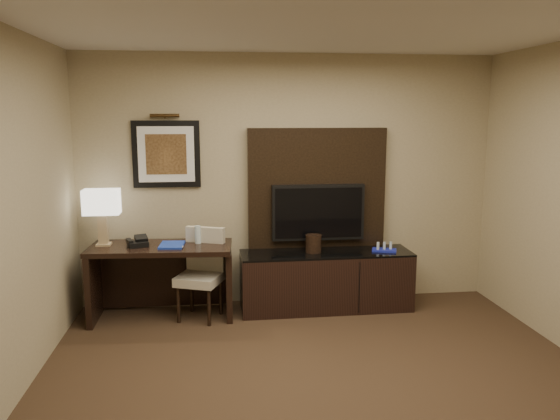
{
  "coord_description": "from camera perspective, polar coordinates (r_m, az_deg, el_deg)",
  "views": [
    {
      "loc": [
        -0.79,
        -3.36,
        2.07
      ],
      "look_at": [
        -0.18,
        1.8,
        1.15
      ],
      "focal_mm": 35.0,
      "sensor_mm": 36.0,
      "label": 1
    }
  ],
  "objects": [
    {
      "name": "ceiling",
      "position": [
        3.51,
        6.79,
        20.32
      ],
      "size": [
        4.5,
        5.0,
        0.01
      ],
      "primitive_type": "cube",
      "color": "silver",
      "rests_on": "wall_back"
    },
    {
      "name": "wall_back",
      "position": [
        5.96,
        0.91,
        3.1
      ],
      "size": [
        4.5,
        0.01,
        2.7
      ],
      "primitive_type": "cube",
      "color": "tan",
      "rests_on": "floor"
    },
    {
      "name": "desk",
      "position": [
        5.74,
        -12.23,
        -7.32
      ],
      "size": [
        1.45,
        0.69,
        0.76
      ],
      "primitive_type": "cube",
      "rotation": [
        0.0,
        0.0,
        -0.06
      ],
      "color": "black",
      "rests_on": "floor"
    },
    {
      "name": "credenza",
      "position": [
        5.9,
        4.81,
        -7.34
      ],
      "size": [
        1.82,
        0.53,
        0.62
      ],
      "primitive_type": "cube",
      "rotation": [
        0.0,
        0.0,
        0.01
      ],
      "color": "black",
      "rests_on": "floor"
    },
    {
      "name": "tv_wall_panel",
      "position": [
        5.95,
        3.85,
        2.3
      ],
      "size": [
        1.5,
        0.12,
        1.3
      ],
      "primitive_type": "cube",
      "color": "black",
      "rests_on": "wall_back"
    },
    {
      "name": "tv",
      "position": [
        5.9,
        4.0,
        -0.24
      ],
      "size": [
        1.0,
        0.08,
        0.6
      ],
      "primitive_type": "cube",
      "color": "black",
      "rests_on": "tv_wall_panel"
    },
    {
      "name": "artwork",
      "position": [
        5.87,
        -11.79,
        5.73
      ],
      "size": [
        0.7,
        0.04,
        0.7
      ],
      "primitive_type": "cube",
      "color": "black",
      "rests_on": "wall_back"
    },
    {
      "name": "picture_light",
      "position": [
        5.82,
        -11.96,
        9.63
      ],
      "size": [
        0.04,
        0.04,
        0.3
      ],
      "primitive_type": "cylinder",
      "color": "#432E15",
      "rests_on": "wall_back"
    },
    {
      "name": "desk_chair",
      "position": [
        5.62,
        -8.42,
        -7.05
      ],
      "size": [
        0.55,
        0.59,
        0.86
      ],
      "primitive_type": null,
      "rotation": [
        0.0,
        0.0,
        -0.37
      ],
      "color": "beige",
      "rests_on": "floor"
    },
    {
      "name": "table_lamp",
      "position": [
        5.75,
        -18.06,
        -0.88
      ],
      "size": [
        0.37,
        0.27,
        0.54
      ],
      "primitive_type": null,
      "rotation": [
        0.0,
        0.0,
        -0.28
      ],
      "color": "tan",
      "rests_on": "desk"
    },
    {
      "name": "desk_phone",
      "position": [
        5.65,
        -14.64,
        -3.23
      ],
      "size": [
        0.24,
        0.22,
        0.09
      ],
      "primitive_type": null,
      "rotation": [
        0.0,
        0.0,
        0.35
      ],
      "color": "black",
      "rests_on": "desk"
    },
    {
      "name": "blue_folder",
      "position": [
        5.6,
        -11.23,
        -3.61
      ],
      "size": [
        0.25,
        0.33,
        0.02
      ],
      "primitive_type": "cube",
      "rotation": [
        0.0,
        0.0,
        -0.07
      ],
      "color": "#1936A8",
      "rests_on": "desk"
    },
    {
      "name": "book",
      "position": [
        5.55,
        -11.65,
        -2.77
      ],
      "size": [
        0.15,
        0.02,
        0.2
      ],
      "primitive_type": "imported",
      "rotation": [
        0.0,
        0.0,
        0.02
      ],
      "color": "#C5AF9B",
      "rests_on": "desk"
    },
    {
      "name": "water_bottle",
      "position": [
        5.65,
        -8.59,
        -2.56
      ],
      "size": [
        0.06,
        0.06,
        0.18
      ],
      "primitive_type": "cylinder",
      "rotation": [
        0.0,
        0.0,
        -0.06
      ],
      "color": "silver",
      "rests_on": "desk"
    },
    {
      "name": "ice_bucket",
      "position": [
        5.77,
        3.51,
        -3.52
      ],
      "size": [
        0.21,
        0.21,
        0.19
      ],
      "primitive_type": "cylinder",
      "rotation": [
        0.0,
        0.0,
        -0.27
      ],
      "color": "black",
      "rests_on": "credenza"
    },
    {
      "name": "minibar_tray",
      "position": [
        5.93,
        10.85,
        -3.81
      ],
      "size": [
        0.29,
        0.22,
        0.09
      ],
      "primitive_type": null,
      "rotation": [
        0.0,
        0.0,
        -0.33
      ],
      "color": "#18219E",
      "rests_on": "credenza"
    }
  ]
}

